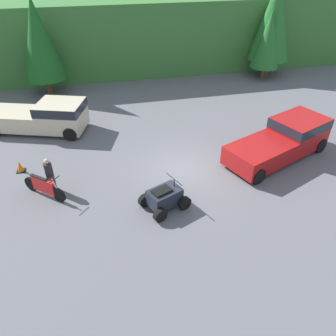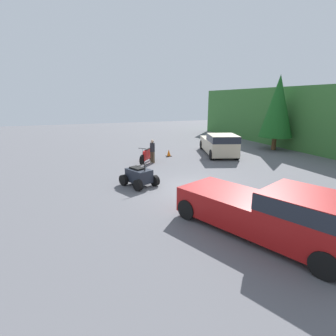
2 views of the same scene
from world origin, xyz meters
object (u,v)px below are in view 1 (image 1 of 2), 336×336
(pickup_truck_second, at_px, (45,116))
(traffic_cone, at_px, (20,167))
(rider_person, at_px, (50,174))
(pickup_truck_red, at_px, (285,139))
(dirt_bike, at_px, (44,187))
(quad_atv, at_px, (165,198))

(pickup_truck_second, height_order, traffic_cone, pickup_truck_second)
(rider_person, bearing_deg, pickup_truck_red, 58.12)
(pickup_truck_red, relative_size, rider_person, 3.67)
(dirt_bike, relative_size, rider_person, 1.10)
(quad_atv, bearing_deg, pickup_truck_second, 99.52)
(pickup_truck_red, distance_m, rider_person, 11.62)
(dirt_bike, distance_m, quad_atv, 5.33)
(dirt_bike, bearing_deg, quad_atv, 19.60)
(dirt_bike, relative_size, traffic_cone, 3.35)
(quad_atv, bearing_deg, rider_person, 131.01)
(dirt_bike, bearing_deg, traffic_cone, 161.58)
(pickup_truck_second, xyz_separation_m, rider_person, (0.64, -5.97, -0.05))
(pickup_truck_second, xyz_separation_m, dirt_bike, (0.35, -6.31, -0.47))
(pickup_truck_red, relative_size, quad_atv, 2.79)
(pickup_truck_red, height_order, rider_person, pickup_truck_red)
(rider_person, relative_size, traffic_cone, 3.06)
(pickup_truck_second, relative_size, traffic_cone, 10.79)
(rider_person, xyz_separation_m, traffic_cone, (-1.65, 1.90, -0.66))
(pickup_truck_second, bearing_deg, pickup_truck_red, -5.78)
(quad_atv, bearing_deg, pickup_truck_red, -2.03)
(quad_atv, distance_m, traffic_cone, 7.58)
(quad_atv, bearing_deg, dirt_bike, 135.69)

